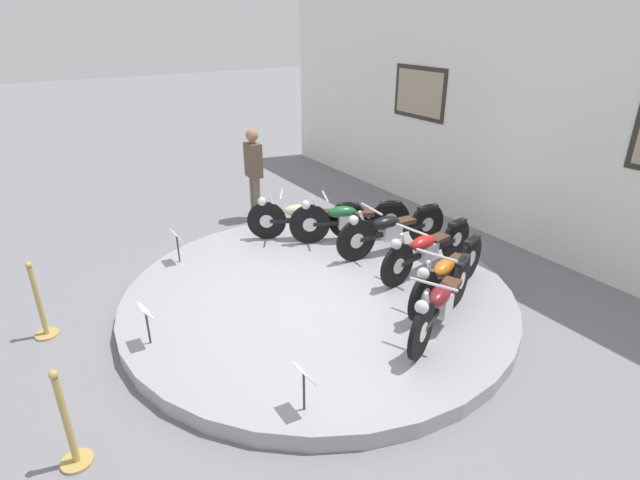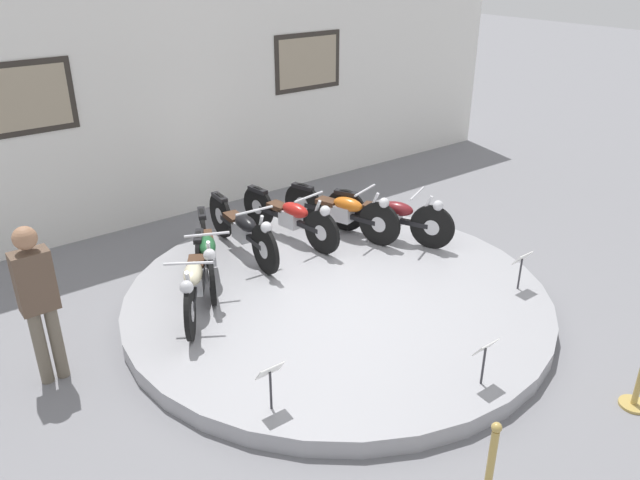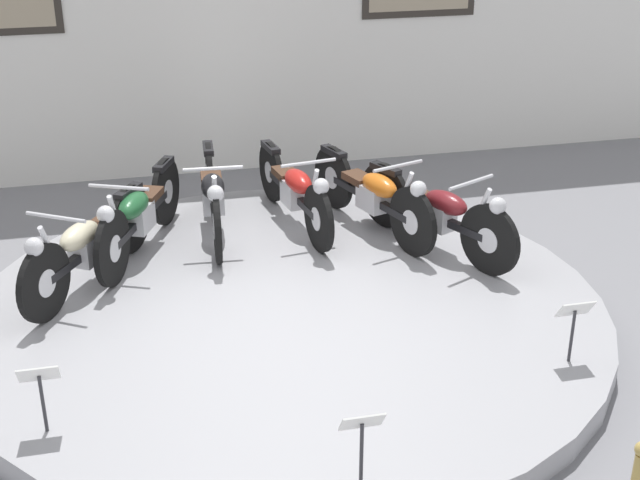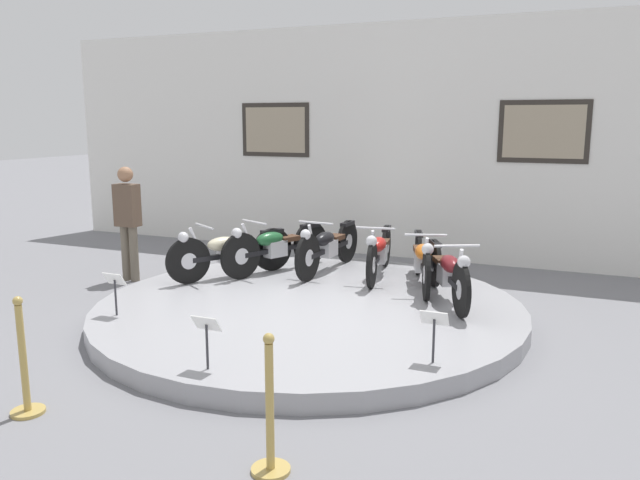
{
  "view_description": "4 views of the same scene",
  "coord_description": "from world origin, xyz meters",
  "views": [
    {
      "loc": [
        5.05,
        -3.19,
        3.65
      ],
      "look_at": [
        -0.19,
        0.15,
        0.84
      ],
      "focal_mm": 28.0,
      "sensor_mm": 36.0,
      "label": 1
    },
    {
      "loc": [
        -4.28,
        -5.28,
        4.16
      ],
      "look_at": [
        0.03,
        0.4,
        0.75
      ],
      "focal_mm": 35.0,
      "sensor_mm": 36.0,
      "label": 2
    },
    {
      "loc": [
        -1.21,
        -6.39,
        3.75
      ],
      "look_at": [
        0.29,
        0.04,
        0.73
      ],
      "focal_mm": 50.0,
      "sensor_mm": 36.0,
      "label": 3
    },
    {
      "loc": [
        3.02,
        -6.84,
        2.43
      ],
      "look_at": [
        0.04,
        0.25,
        0.95
      ],
      "focal_mm": 35.0,
      "sensor_mm": 36.0,
      "label": 4
    }
  ],
  "objects": [
    {
      "name": "motorcycle_orange",
      "position": [
        1.11,
        1.28,
        0.59
      ],
      "size": [
        0.73,
        1.92,
        0.8
      ],
      "color": "black",
      "rests_on": "display_platform"
    },
    {
      "name": "motorcycle_green",
      "position": [
        -1.12,
        1.28,
        0.6
      ],
      "size": [
        0.86,
        1.87,
        0.81
      ],
      "color": "black",
      "rests_on": "display_platform"
    },
    {
      "name": "motorcycle_black",
      "position": [
        -0.4,
        1.59,
        0.6
      ],
      "size": [
        0.54,
        2.02,
        0.81
      ],
      "color": "black",
      "rests_on": "display_platform"
    },
    {
      "name": "motorcycle_red",
      "position": [
        0.4,
        1.59,
        0.59
      ],
      "size": [
        0.54,
        1.97,
        0.79
      ],
      "color": "black",
      "rests_on": "display_platform"
    },
    {
      "name": "info_placard_front_centre",
      "position": [
        0.0,
        -2.29,
        0.57
      ],
      "size": [
        0.26,
        0.11,
        0.51
      ],
      "color": "#333338",
      "rests_on": "display_platform"
    },
    {
      "name": "motorcycle_maroon",
      "position": [
        1.57,
        0.72,
        0.59
      ],
      "size": [
        0.91,
        1.83,
        0.8
      ],
      "color": "black",
      "rests_on": "display_platform"
    },
    {
      "name": "info_placard_front_right",
      "position": [
        1.86,
        -1.34,
        0.57
      ],
      "size": [
        0.26,
        0.11,
        0.51
      ],
      "color": "#333338",
      "rests_on": "display_platform"
    },
    {
      "name": "info_placard_front_left",
      "position": [
        -1.86,
        -1.34,
        0.57
      ],
      "size": [
        0.26,
        0.11,
        0.51
      ],
      "color": "#333338",
      "rests_on": "display_platform"
    },
    {
      "name": "motorcycle_cream",
      "position": [
        -1.57,
        0.72,
        0.59
      ],
      "size": [
        1.11,
        1.72,
        0.8
      ],
      "color": "black",
      "rests_on": "display_platform"
    },
    {
      "name": "ground_plane",
      "position": [
        0.0,
        0.0,
        0.0
      ],
      "size": [
        60.0,
        60.0,
        0.0
      ],
      "primitive_type": "plane",
      "color": "slate"
    },
    {
      "name": "display_platform",
      "position": [
        0.0,
        0.0,
        0.1
      ],
      "size": [
        5.28,
        5.28,
        0.2
      ],
      "primitive_type": "cylinder",
      "color": "#99999E",
      "rests_on": "ground_plane"
    }
  ]
}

